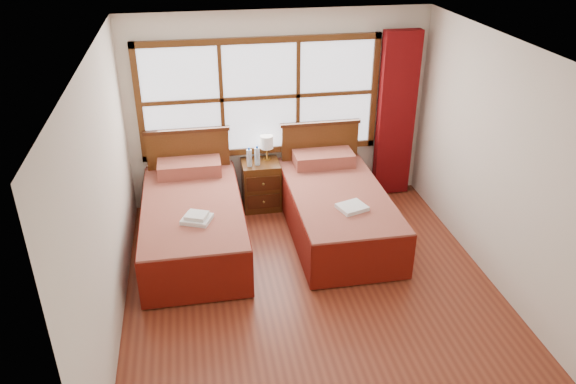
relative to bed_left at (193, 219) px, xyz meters
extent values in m
plane|color=brown|center=(1.23, -1.20, -0.35)|extent=(4.50, 4.50, 0.00)
plane|color=white|center=(1.23, -1.20, 2.25)|extent=(4.50, 4.50, 0.00)
plane|color=silver|center=(1.23, 1.05, 0.95)|extent=(4.00, 0.00, 4.00)
plane|color=silver|center=(-0.77, -1.20, 0.95)|extent=(0.00, 4.50, 4.50)
plane|color=silver|center=(3.23, -1.20, 0.95)|extent=(0.00, 4.50, 4.50)
cube|color=white|center=(0.98, 1.02, 1.15)|extent=(3.00, 0.02, 1.40)
cube|color=#552F12|center=(0.98, 1.00, 0.41)|extent=(3.16, 0.06, 0.08)
cube|color=#552F12|center=(0.98, 1.00, 1.89)|extent=(3.16, 0.06, 0.08)
cube|color=#552F12|center=(-0.56, 1.00, 1.15)|extent=(0.08, 0.06, 1.56)
cube|color=#552F12|center=(2.52, 1.00, 1.15)|extent=(0.08, 0.06, 1.56)
cube|color=#552F12|center=(0.48, 1.00, 1.15)|extent=(0.05, 0.05, 1.40)
cube|color=#552F12|center=(1.48, 1.00, 1.15)|extent=(0.05, 0.05, 1.40)
cube|color=#552F12|center=(0.98, 1.00, 1.15)|extent=(3.00, 0.05, 0.05)
cube|color=maroon|center=(2.83, 0.91, 0.82)|extent=(0.50, 0.16, 2.30)
cube|color=#411E0D|center=(0.00, -0.07, -0.18)|extent=(1.03, 2.06, 0.34)
cube|color=maroon|center=(0.00, -0.07, 0.13)|extent=(1.15, 2.28, 0.28)
cube|color=maroon|center=(-0.57, -0.07, -0.05)|extent=(0.03, 2.28, 0.57)
cube|color=maroon|center=(0.57, -0.07, -0.05)|extent=(0.03, 2.28, 0.57)
cube|color=maroon|center=(0.00, -1.20, -0.05)|extent=(1.15, 0.03, 0.57)
cube|color=maroon|center=(0.00, 0.76, 0.35)|extent=(0.81, 0.47, 0.18)
cube|color=#552F12|center=(0.00, 0.94, 0.21)|extent=(1.07, 0.06, 1.12)
cube|color=#411E0D|center=(0.00, 0.94, 0.78)|extent=(1.12, 0.08, 0.04)
cube|color=#411E0D|center=(1.78, -0.07, -0.19)|extent=(1.02, 2.03, 0.33)
cube|color=maroon|center=(1.78, -0.07, 0.12)|extent=(1.14, 2.25, 0.28)
cube|color=maroon|center=(1.21, -0.07, -0.05)|extent=(0.03, 2.25, 0.56)
cube|color=maroon|center=(2.35, -0.07, -0.05)|extent=(0.03, 2.25, 0.56)
cube|color=maroon|center=(1.78, -1.18, -0.05)|extent=(1.14, 0.03, 0.56)
cube|color=maroon|center=(1.78, 0.75, 0.35)|extent=(0.80, 0.46, 0.18)
cube|color=#552F12|center=(1.78, 0.94, 0.20)|extent=(1.06, 0.06, 1.10)
cube|color=#411E0D|center=(1.78, 0.94, 0.76)|extent=(1.10, 0.08, 0.04)
cube|color=#552F12|center=(0.94, 0.80, -0.02)|extent=(0.50, 0.44, 0.67)
cube|color=#411E0D|center=(0.94, 0.57, -0.15)|extent=(0.44, 0.02, 0.20)
cube|color=#411E0D|center=(0.94, 0.57, 0.12)|extent=(0.44, 0.02, 0.20)
sphere|color=olive|center=(0.94, 0.55, -0.15)|extent=(0.03, 0.03, 0.03)
sphere|color=olive|center=(0.94, 0.55, 0.12)|extent=(0.03, 0.03, 0.03)
cube|color=white|center=(0.05, -0.51, 0.29)|extent=(0.39, 0.37, 0.05)
cube|color=white|center=(0.05, -0.51, 0.33)|extent=(0.29, 0.27, 0.04)
cube|color=white|center=(1.82, -0.54, 0.28)|extent=(0.38, 0.35, 0.05)
cylinder|color=gold|center=(1.04, 0.90, 0.33)|extent=(0.11, 0.11, 0.02)
cylinder|color=gold|center=(1.04, 0.90, 0.41)|extent=(0.02, 0.02, 0.15)
cylinder|color=silver|center=(1.04, 0.90, 0.57)|extent=(0.17, 0.17, 0.17)
cylinder|color=#C2E2FA|center=(0.78, 0.72, 0.43)|extent=(0.07, 0.07, 0.23)
cylinder|color=blue|center=(0.78, 0.72, 0.56)|extent=(0.03, 0.03, 0.03)
cylinder|color=#C2E2FA|center=(0.89, 0.75, 0.43)|extent=(0.07, 0.07, 0.24)
cylinder|color=blue|center=(0.89, 0.75, 0.57)|extent=(0.03, 0.03, 0.03)
camera|label=1|loc=(0.10, -5.98, 3.43)|focal=35.00mm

